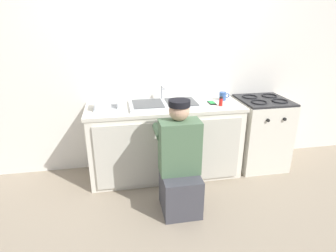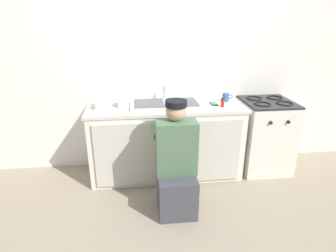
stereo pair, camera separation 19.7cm
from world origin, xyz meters
name	(u,v)px [view 1 (the left image)]	position (x,y,z in m)	size (l,w,h in m)	color
ground_plane	(170,185)	(0.00, 0.00, 0.00)	(12.00, 12.00, 0.00)	gray
back_wall	(160,66)	(0.00, 0.65, 1.25)	(6.00, 0.10, 2.50)	silver
counter_cabinet	(165,142)	(0.00, 0.29, 0.41)	(1.73, 0.62, 0.83)	silver
countertop	(165,107)	(0.00, 0.30, 0.84)	(1.77, 0.62, 0.04)	beige
sink_double_basin	(165,104)	(0.00, 0.30, 0.88)	(0.80, 0.44, 0.19)	silver
stove_range	(260,132)	(1.22, 0.30, 0.44)	(0.58, 0.62, 0.89)	silver
plumber_person	(180,167)	(0.02, -0.40, 0.46)	(0.42, 0.61, 1.10)	#3F3F47
dish_rack_tray	(107,106)	(-0.64, 0.30, 0.89)	(0.28, 0.22, 0.11)	#B2B7BC
cell_phone	(212,103)	(0.55, 0.29, 0.87)	(0.07, 0.14, 0.01)	black
coffee_mug	(223,96)	(0.73, 0.40, 0.91)	(0.13, 0.08, 0.09)	#335699
spice_bottle_red	(221,101)	(0.62, 0.18, 0.91)	(0.04, 0.04, 0.10)	red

